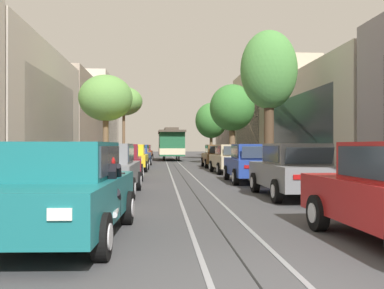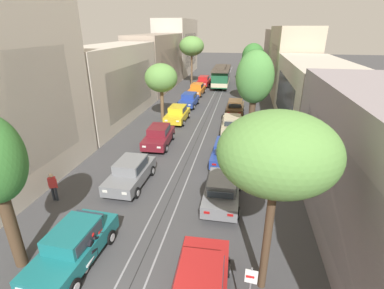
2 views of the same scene
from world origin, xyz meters
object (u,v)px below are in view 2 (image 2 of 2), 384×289
(parked_car_orange_sixth_left, at_px, (197,89))
(street_tree_kerb_right_near, at_px, (278,155))
(parked_car_maroon_mid_left, at_px, (159,136))
(street_tree_kerb_right_mid, at_px, (255,66))
(street_tree_kerb_right_fourth, at_px, (253,56))
(parked_car_blue_fifth_left, at_px, (189,100))
(parked_car_teal_near_left, at_px, (73,246))
(parked_car_grey_second_left, at_px, (131,172))
(parked_car_red_near_right, at_px, (200,287))
(parked_car_beige_fourth_right, at_px, (232,124))
(cable_car_trolley, at_px, (221,77))
(parked_car_red_far_left, at_px, (204,81))
(street_tree_kerb_right_second, at_px, (255,79))
(parked_car_grey_second_right, at_px, (222,190))
(street_tree_kerb_left_second, at_px, (161,78))
(parked_car_brown_fifth_right, at_px, (235,107))
(motorcycle_with_rider, at_px, (92,248))
(street_tree_kerb_left_mid, at_px, (192,46))
(parked_car_blue_mid_right, at_px, (226,151))
(parked_car_yellow_fourth_left, at_px, (177,114))
(pedestrian_on_left_pavement, at_px, (53,185))

(parked_car_orange_sixth_left, distance_m, street_tree_kerb_right_near, 32.38)
(parked_car_maroon_mid_left, bearing_deg, street_tree_kerb_right_mid, 63.53)
(street_tree_kerb_right_fourth, bearing_deg, parked_car_orange_sixth_left, -123.77)
(parked_car_blue_fifth_left, bearing_deg, parked_car_teal_near_left, -89.74)
(parked_car_grey_second_left, xyz_separation_m, parked_car_red_near_right, (5.38, -7.27, 0.00))
(parked_car_teal_near_left, relative_size, parked_car_beige_fourth_right, 1.00)
(parked_car_beige_fourth_right, relative_size, cable_car_trolley, 0.48)
(parked_car_orange_sixth_left, relative_size, parked_car_beige_fourth_right, 1.00)
(parked_car_blue_fifth_left, xyz_separation_m, parked_car_red_far_left, (-0.08, 12.90, 0.00))
(street_tree_kerb_right_second, bearing_deg, parked_car_grey_second_right, -99.60)
(street_tree_kerb_left_second, bearing_deg, parked_car_beige_fourth_right, -18.09)
(parked_car_brown_fifth_right, bearing_deg, street_tree_kerb_right_mid, 69.77)
(parked_car_red_far_left, relative_size, motorcycle_with_rider, 2.21)
(parked_car_maroon_mid_left, distance_m, street_tree_kerb_left_mid, 26.30)
(street_tree_kerb_right_mid, xyz_separation_m, cable_car_trolley, (-4.77, 9.62, -2.91))
(street_tree_kerb_right_fourth, distance_m, cable_car_trolley, 7.63)
(parked_car_blue_mid_right, bearing_deg, parked_car_teal_near_left, -117.12)
(street_tree_kerb_right_fourth, relative_size, motorcycle_with_rider, 3.24)
(parked_car_blue_fifth_left, distance_m, parked_car_beige_fourth_right, 10.12)
(parked_car_maroon_mid_left, xyz_separation_m, motorcycle_with_rider, (0.88, -12.40, -0.15))
(parked_car_red_far_left, bearing_deg, cable_car_trolley, -8.44)
(parked_car_red_far_left, distance_m, parked_car_blue_mid_right, 27.97)
(parked_car_blue_fifth_left, distance_m, cable_car_trolley, 12.81)
(parked_car_red_near_right, relative_size, parked_car_beige_fourth_right, 1.00)
(parked_car_blue_mid_right, bearing_deg, parked_car_yellow_fourth_left, 123.02)
(parked_car_blue_fifth_left, height_order, parked_car_blue_mid_right, same)
(parked_car_yellow_fourth_left, height_order, parked_car_red_far_left, same)
(parked_car_blue_mid_right, distance_m, motorcycle_with_rider, 11.31)
(parked_car_maroon_mid_left, height_order, cable_car_trolley, cable_car_trolley)
(parked_car_grey_second_left, xyz_separation_m, street_tree_kerb_left_mid, (-2.15, 31.96, 5.30))
(parked_car_blue_fifth_left, xyz_separation_m, motorcycle_with_rider, (0.81, -24.82, -0.15))
(parked_car_maroon_mid_left, height_order, street_tree_kerb_right_mid, street_tree_kerb_right_mid)
(parked_car_brown_fifth_right, bearing_deg, parked_car_yellow_fourth_left, -146.43)
(parked_car_yellow_fourth_left, bearing_deg, street_tree_kerb_right_fourth, 72.39)
(parked_car_maroon_mid_left, bearing_deg, parked_car_blue_fifth_left, 89.66)
(parked_car_grey_second_left, relative_size, street_tree_kerb_right_mid, 0.67)
(parked_car_red_far_left, relative_size, street_tree_kerb_right_mid, 0.67)
(parked_car_teal_near_left, xyz_separation_m, street_tree_kerb_right_near, (7.44, 0.16, 4.55))
(parked_car_red_far_left, xyz_separation_m, cable_car_trolley, (2.85, -0.42, 0.86))
(cable_car_trolley, height_order, pedestrian_on_left_pavement, cable_car_trolley)
(pedestrian_on_left_pavement, bearing_deg, parked_car_grey_second_right, 9.15)
(street_tree_kerb_left_second, bearing_deg, pedestrian_on_left_pavement, -97.23)
(parked_car_maroon_mid_left, relative_size, street_tree_kerb_left_mid, 0.58)
(parked_car_brown_fifth_right, distance_m, street_tree_kerb_right_mid, 6.71)
(parked_car_teal_near_left, distance_m, parked_car_grey_second_left, 6.28)
(parked_car_yellow_fourth_left, xyz_separation_m, street_tree_kerb_right_near, (7.56, -18.74, 4.55))
(parked_car_maroon_mid_left, height_order, parked_car_beige_fourth_right, same)
(street_tree_kerb_left_mid, bearing_deg, motorcycle_with_rider, -85.61)
(parked_car_beige_fourth_right, height_order, parked_car_brown_fifth_right, same)
(parked_car_orange_sixth_left, distance_m, street_tree_kerb_right_mid, 9.18)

